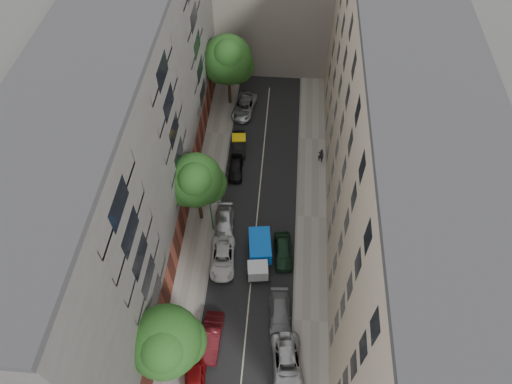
# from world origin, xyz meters

# --- Properties ---
(ground) EXTENTS (120.00, 120.00, 0.00)m
(ground) POSITION_xyz_m (0.00, 0.00, 0.00)
(ground) COLOR #4C4C49
(ground) RESTS_ON ground
(road_surface) EXTENTS (8.00, 44.00, 0.02)m
(road_surface) POSITION_xyz_m (0.00, 0.00, 0.01)
(road_surface) COLOR black
(road_surface) RESTS_ON ground
(sidewalk_left) EXTENTS (3.00, 44.00, 0.15)m
(sidewalk_left) POSITION_xyz_m (-5.50, 0.00, 0.07)
(sidewalk_left) COLOR gray
(sidewalk_left) RESTS_ON ground
(sidewalk_right) EXTENTS (3.00, 44.00, 0.15)m
(sidewalk_right) POSITION_xyz_m (5.50, 0.00, 0.07)
(sidewalk_right) COLOR gray
(sidewalk_right) RESTS_ON ground
(building_left) EXTENTS (8.00, 44.00, 20.00)m
(building_left) POSITION_xyz_m (-11.00, 0.00, 10.00)
(building_left) COLOR #504D4A
(building_left) RESTS_ON ground
(building_right) EXTENTS (8.00, 44.00, 20.00)m
(building_right) POSITION_xyz_m (11.00, 0.00, 10.00)
(building_right) COLOR #C1AD96
(building_right) RESTS_ON ground
(tarp_truck) EXTENTS (2.51, 5.11, 2.26)m
(tarp_truck) POSITION_xyz_m (0.60, -5.35, 1.25)
(tarp_truck) COLOR black
(tarp_truck) RESTS_ON ground
(car_left_0) EXTENTS (2.36, 4.55, 1.48)m
(car_left_0) POSITION_xyz_m (-3.60, -17.00, 0.74)
(car_left_0) COLOR maroon
(car_left_0) RESTS_ON ground
(car_left_1) EXTENTS (1.71, 4.48, 1.46)m
(car_left_1) POSITION_xyz_m (-2.80, -13.34, 0.73)
(car_left_1) COLOR #4B0F14
(car_left_1) RESTS_ON ground
(car_left_2) EXTENTS (2.56, 4.97, 1.34)m
(car_left_2) POSITION_xyz_m (-2.80, -5.80, 0.67)
(car_left_2) COLOR silver
(car_left_2) RESTS_ON ground
(car_left_3) EXTENTS (2.29, 4.70, 1.32)m
(car_left_3) POSITION_xyz_m (-3.11, -1.97, 0.66)
(car_left_3) COLOR silver
(car_left_3) RESTS_ON ground
(car_left_4) EXTENTS (1.74, 3.91, 1.31)m
(car_left_4) POSITION_xyz_m (-2.80, 5.40, 0.65)
(car_left_4) COLOR black
(car_left_4) RESTS_ON ground
(car_left_5) EXTENTS (1.81, 4.06, 1.30)m
(car_left_5) POSITION_xyz_m (-2.80, 9.00, 0.65)
(car_left_5) COLOR black
(car_left_5) RESTS_ON ground
(car_left_6) EXTENTS (3.02, 5.39, 1.42)m
(car_left_6) POSITION_xyz_m (-2.80, 15.20, 0.71)
(car_left_6) COLOR #B1B1B5
(car_left_6) RESTS_ON ground
(car_right_0) EXTENTS (3.09, 5.50, 1.45)m
(car_right_0) POSITION_xyz_m (3.60, -15.00, 0.73)
(car_right_0) COLOR #B0B1B5
(car_right_0) RESTS_ON ground
(car_right_1) EXTENTS (2.15, 4.60, 1.30)m
(car_right_1) POSITION_xyz_m (2.80, -10.80, 0.65)
(car_right_1) COLOR slate
(car_right_1) RESTS_ON ground
(car_right_2) EXTENTS (2.06, 4.32, 1.42)m
(car_right_2) POSITION_xyz_m (2.80, -4.60, 0.71)
(car_right_2) COLOR black
(car_right_2) RESTS_ON ground
(tree_near) EXTENTS (5.62, 5.39, 8.14)m
(tree_near) POSITION_xyz_m (-5.38, -15.71, 5.41)
(tree_near) COLOR #382619
(tree_near) RESTS_ON sidewalk_left
(tree_mid) EXTENTS (5.32, 5.06, 8.71)m
(tree_mid) POSITION_xyz_m (-5.48, -1.11, 5.97)
(tree_mid) COLOR #382619
(tree_mid) RESTS_ON sidewalk_left
(tree_far) EXTENTS (5.88, 5.69, 9.32)m
(tree_far) POSITION_xyz_m (-4.62, 16.36, 6.31)
(tree_far) COLOR #382619
(tree_far) RESTS_ON sidewalk_left
(lamp_post) EXTENTS (0.36, 0.36, 6.79)m
(lamp_post) POSITION_xyz_m (-4.20, -2.32, 4.30)
(lamp_post) COLOR #19582C
(lamp_post) RESTS_ON sidewalk_left
(pedestrian) EXTENTS (0.77, 0.64, 1.82)m
(pedestrian) POSITION_xyz_m (6.40, 7.62, 1.06)
(pedestrian) COLOR black
(pedestrian) RESTS_ON sidewalk_right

